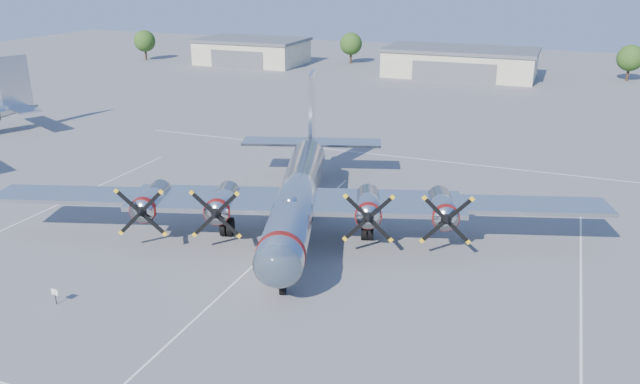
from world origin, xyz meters
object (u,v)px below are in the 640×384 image
(hangar_center, at_px, (460,62))
(tree_west, at_px, (351,44))
(hangar_west, at_px, (252,51))
(tree_far_west, at_px, (145,41))
(tree_east, at_px, (630,58))
(main_bomber_b29, at_px, (299,227))
(info_placard, at_px, (55,294))

(hangar_center, relative_size, tree_west, 4.31)
(hangar_west, bearing_deg, tree_far_west, -170.99)
(tree_east, bearing_deg, tree_far_west, -174.29)
(hangar_center, bearing_deg, tree_west, 162.18)
(hangar_center, relative_size, tree_east, 4.31)
(hangar_center, distance_m, main_bomber_b29, 79.59)
(tree_far_west, height_order, tree_west, same)
(info_placard, bearing_deg, hangar_west, 112.96)
(hangar_center, bearing_deg, info_placard, -95.45)
(tree_west, bearing_deg, tree_east, -2.08)
(tree_west, height_order, info_placard, tree_west)
(tree_east, relative_size, main_bomber_b29, 0.14)
(main_bomber_b29, bearing_deg, hangar_center, 72.52)
(hangar_center, height_order, tree_west, tree_west)
(hangar_west, bearing_deg, main_bomber_b29, -60.33)
(tree_east, xyz_separation_m, info_placard, (-39.22, -102.70, -3.47))
(tree_east, relative_size, info_placard, 6.18)
(tree_far_west, bearing_deg, main_bomber_b29, -47.07)
(hangar_west, distance_m, hangar_center, 45.00)
(tree_west, bearing_deg, info_placard, -81.43)
(tree_far_west, xyz_separation_m, info_placard, (60.78, -92.70, -3.47))
(hangar_west, xyz_separation_m, hangar_center, (45.00, -0.00, -0.00))
(tree_east, distance_m, main_bomber_b29, 90.68)
(hangar_west, relative_size, hangar_center, 0.79)
(hangar_west, bearing_deg, hangar_center, -0.00)
(hangar_center, height_order, info_placard, hangar_center)
(hangar_west, height_order, main_bomber_b29, hangar_west)
(hangar_center, xyz_separation_m, main_bomber_b29, (0.32, -79.54, -2.71))
(tree_far_west, relative_size, tree_west, 1.00)
(tree_west, xyz_separation_m, info_placard, (15.78, -104.70, -3.47))
(tree_far_west, xyz_separation_m, tree_west, (45.00, 12.00, 0.00))
(tree_far_west, bearing_deg, hangar_west, 9.01)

